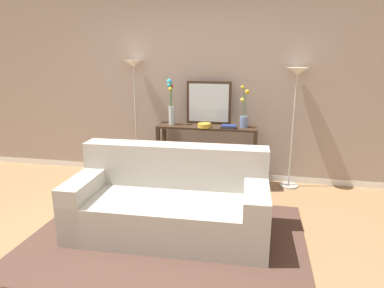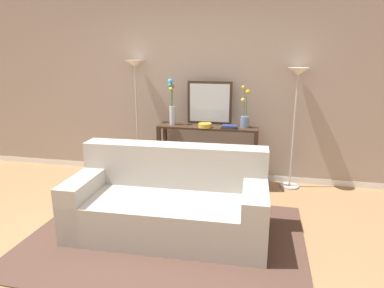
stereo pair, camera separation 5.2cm
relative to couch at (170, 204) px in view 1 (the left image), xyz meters
The scene contains 13 objects.
ground_plane 0.61m from the couch, 106.57° to the right, with size 16.00×16.00×0.02m, color #9E754C.
back_wall 2.16m from the couch, 94.76° to the left, with size 12.00×0.15×3.02m.
area_rug 0.35m from the couch, 89.23° to the right, with size 2.76×2.00×0.01m.
couch is the anchor object (origin of this frame).
console_table 1.46m from the couch, 83.80° to the left, with size 1.39×0.36×0.85m.
floor_lamp_left 2.10m from the couch, 121.15° to the left, with size 0.28×0.28×1.74m.
floor_lamp_right 2.27m from the couch, 49.74° to the left, with size 0.28×0.28×1.65m.
wall_mirror 1.79m from the couch, 84.55° to the left, with size 0.63×0.02×0.60m.
vase_tall_flowers 1.68m from the couch, 104.12° to the left, with size 0.11×0.12×0.64m.
vase_short_flowers 1.73m from the couch, 65.33° to the left, with size 0.12×0.12×0.57m.
fruit_bowl 1.45m from the couch, 84.19° to the left, with size 0.18×0.18×0.06m.
book_stack 1.52m from the couch, 70.84° to the left, with size 0.22×0.13×0.04m.
book_row_under_console 1.47m from the couch, 98.96° to the left, with size 0.37×0.18×0.13m.
Camera 1 is at (1.03, -2.63, 1.82)m, focal length 31.67 mm.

